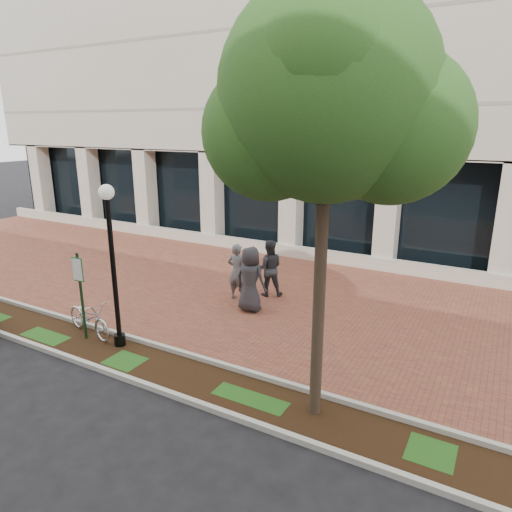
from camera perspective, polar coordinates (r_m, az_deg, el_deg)
The scene contains 13 objects.
ground at distance 14.65m, azimuth 3.20°, elevation -5.36°, with size 120.00×120.00×0.00m, color black.
brick_plaza at distance 14.65m, azimuth 3.20°, elevation -5.34°, with size 40.00×9.00×0.01m, color brown.
planting_strip at distance 10.65m, azimuth -9.79°, elevation -14.35°, with size 40.00×1.50×0.01m, color black.
curb_plaza_side at distance 11.13m, azimuth -7.33°, elevation -12.47°, with size 40.00×0.12×0.12m, color #B2B2A8.
curb_street_side at distance 10.14m, azimuth -12.56°, elevation -15.84°, with size 40.00×0.12×0.12m, color #B2B2A8.
near_office_building at distance 23.96m, azimuth 16.13°, elevation 26.87°, with size 40.00×12.12×16.00m.
parking_sign at distance 12.28m, azimuth -21.15°, elevation -3.42°, with size 0.34×0.07×2.32m.
lamppost at distance 11.39m, azimuth -17.51°, elevation -0.25°, with size 0.36×0.36×4.05m.
street_tree at distance 7.75m, azimuth 9.35°, elevation 17.89°, with size 4.24×3.53×7.63m.
locked_bicycle at distance 12.83m, azimuth -20.13°, elevation -7.20°, with size 0.66×1.90×1.00m, color silver.
pedestrian_left at distance 14.33m, azimuth -2.38°, elevation -1.97°, with size 0.67×0.44×1.82m, color #5A5A5E.
pedestrian_mid at distance 14.64m, azimuth 1.63°, elevation -1.50°, with size 0.90×0.70×1.85m, color #2A2B30.
pedestrian_right at distance 13.40m, azimuth -0.70°, elevation -2.93°, with size 0.96×0.63×1.97m, color #29282D.
Camera 1 is at (5.95, -12.27, 5.37)m, focal length 32.00 mm.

